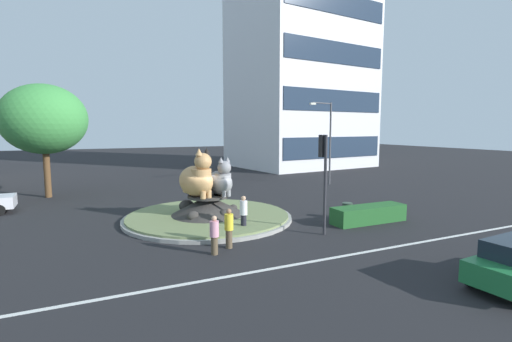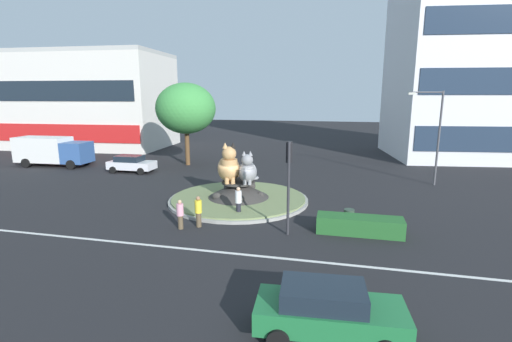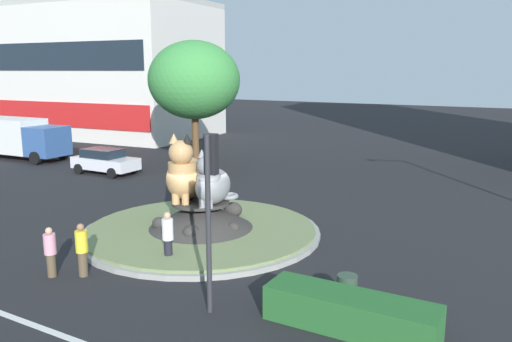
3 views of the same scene
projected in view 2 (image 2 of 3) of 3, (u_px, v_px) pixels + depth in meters
ground_plane at (239, 201)px, 24.44m from camera, size 160.00×160.00×0.00m
lane_centreline at (191, 249)px, 16.74m from camera, size 112.00×0.20×0.01m
roundabout_island at (239, 194)px, 24.37m from camera, size 9.28×9.28×1.35m
cat_statue_calico at (229, 167)px, 24.00m from camera, size 2.22×2.89×2.67m
cat_statue_grey at (248, 171)px, 23.67m from camera, size 1.51×2.25×2.16m
traffic_light_mast at (289, 170)px, 17.97m from camera, size 0.35×0.46×4.75m
shophouse_block at (91, 101)px, 49.64m from camera, size 21.23×13.12×12.57m
office_tower at (477, 31)px, 39.49m from camera, size 17.74×15.00×27.57m
clipped_hedge_strip at (359, 225)px, 18.55m from camera, size 4.29×1.20×0.90m
broadleaf_tree_behind_island at (186, 109)px, 36.03m from camera, size 5.89×5.89×8.19m
streetlight_arm at (435, 131)px, 27.94m from camera, size 2.64×0.78×7.29m
pedestrian_pink_shirt at (180, 214)px, 19.15m from camera, size 0.37×0.37×1.59m
pedestrian_yellow_shirt at (198, 211)px, 19.45m from camera, size 0.38×0.38×1.70m
pedestrian_white_shirt at (238, 201)px, 21.17m from camera, size 0.37×0.37×1.76m
sedan_on_far_lane at (328, 310)px, 10.57m from camera, size 4.43×2.18×1.58m
hatchback_near_shophouse at (131, 163)px, 33.46m from camera, size 4.21×2.07×1.55m
delivery_box_truck at (52, 150)px, 36.19m from camera, size 7.54×2.95×2.90m
litter_bin at (349, 217)px, 19.76m from camera, size 0.56×0.56×0.90m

